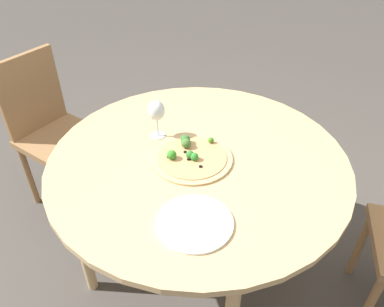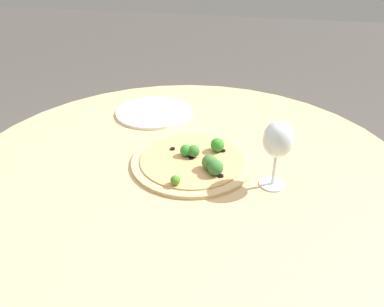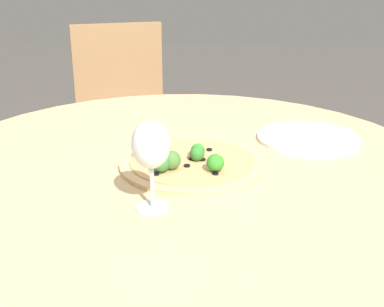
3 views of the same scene
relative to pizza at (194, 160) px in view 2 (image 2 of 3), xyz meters
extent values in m
cylinder|color=tan|center=(-0.02, 0.02, -0.02)|extent=(1.25, 1.25, 0.03)
cylinder|color=tan|center=(0.36, -0.37, -0.40)|extent=(0.05, 0.05, 0.73)
cylinder|color=tan|center=(0.36, 0.41, -0.40)|extent=(0.05, 0.05, 0.73)
cylinder|color=tan|center=(0.00, 0.01, -0.01)|extent=(0.33, 0.33, 0.01)
cylinder|color=tan|center=(0.00, 0.01, 0.00)|extent=(0.29, 0.29, 0.00)
sphere|color=#338326|center=(0.06, -0.05, 0.02)|extent=(0.04, 0.04, 0.04)
sphere|color=#427E21|center=(-0.12, 0.02, 0.02)|extent=(0.02, 0.02, 0.02)
sphere|color=#336E31|center=(-0.06, -0.07, 0.02)|extent=(0.04, 0.04, 0.04)
sphere|color=#31732B|center=(0.01, 0.01, 0.02)|extent=(0.03, 0.03, 0.03)
sphere|color=#437131|center=(-0.04, -0.05, 0.02)|extent=(0.04, 0.04, 0.04)
sphere|color=#2D862E|center=(0.01, 0.03, 0.02)|extent=(0.03, 0.03, 0.03)
cylinder|color=black|center=(0.00, 0.01, 0.00)|extent=(0.01, 0.01, 0.00)
cylinder|color=black|center=(0.04, 0.07, 0.00)|extent=(0.01, 0.01, 0.00)
cylinder|color=black|center=(0.03, 0.01, 0.00)|extent=(0.01, 0.01, 0.00)
cylinder|color=black|center=(-0.01, -0.03, 0.00)|extent=(0.01, 0.01, 0.00)
cylinder|color=black|center=(0.06, -0.07, 0.00)|extent=(0.01, 0.01, 0.00)
cylinder|color=black|center=(0.01, 0.01, 0.00)|extent=(0.01, 0.01, 0.00)
cylinder|color=black|center=(-0.07, -0.08, 0.00)|extent=(0.01, 0.01, 0.00)
cylinder|color=silver|center=(-0.06, -0.21, -0.01)|extent=(0.06, 0.06, 0.00)
cylinder|color=silver|center=(-0.06, -0.21, 0.03)|extent=(0.01, 0.01, 0.08)
ellipsoid|color=silver|center=(-0.06, -0.21, 0.12)|extent=(0.07, 0.07, 0.09)
cylinder|color=white|center=(0.29, 0.21, -0.01)|extent=(0.26, 0.26, 0.01)
camera|label=1|loc=(1.01, 0.67, 0.95)|focal=35.00mm
camera|label=2|loc=(-0.85, -0.18, 0.54)|focal=35.00mm
camera|label=3|loc=(0.09, -1.13, 0.46)|focal=50.00mm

